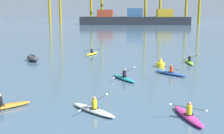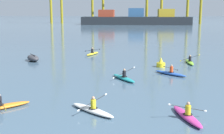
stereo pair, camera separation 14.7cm
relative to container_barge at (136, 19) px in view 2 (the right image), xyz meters
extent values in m
cube|color=#1E2328|center=(-0.09, 0.00, -0.78)|extent=(47.81, 11.03, 3.45)
cube|color=#993823|center=(-13.24, 0.00, 2.50)|extent=(6.69, 7.72, 3.12)
cube|color=#2D5684|center=(-0.09, 0.00, 2.82)|extent=(6.69, 7.72, 3.76)
cube|color=#B29323|center=(13.06, 0.00, 2.66)|extent=(6.69, 7.72, 3.44)
ellipsoid|color=#38383D|center=(-12.47, -99.56, -2.16)|extent=(2.43, 2.75, 0.70)
cube|color=#38383D|center=(-12.47, -99.56, -1.78)|extent=(1.21, 1.61, 0.06)
cylinder|color=yellow|center=(1.91, -102.17, -2.28)|extent=(0.90, 0.90, 0.45)
cone|color=yellow|center=(1.91, -102.17, -1.78)|extent=(0.49, 0.49, 0.55)
ellipsoid|color=silver|center=(-3.19, -116.36, -2.38)|extent=(2.96, 2.68, 0.26)
torus|color=black|center=(-3.11, -116.42, -2.24)|extent=(0.69, 0.69, 0.05)
cylinder|color=gold|center=(-3.11, -116.42, -2.00)|extent=(0.30, 0.30, 0.50)
sphere|color=tan|center=(-3.11, -116.42, -1.65)|extent=(0.19, 0.19, 0.19)
cylinder|color=black|center=(-3.15, -116.39, -1.90)|extent=(1.37, 1.57, 0.52)
ellipsoid|color=silver|center=(-3.82, -117.16, -2.14)|extent=(0.16, 0.18, 0.15)
ellipsoid|color=silver|center=(-2.48, -115.62, -1.65)|extent=(0.16, 0.18, 0.15)
ellipsoid|color=#C13384|center=(1.98, -116.95, -2.38)|extent=(1.42, 3.44, 0.26)
torus|color=black|center=(2.00, -117.05, -2.24)|extent=(0.60, 0.60, 0.05)
cylinder|color=gold|center=(2.00, -117.05, -2.00)|extent=(0.30, 0.30, 0.50)
sphere|color=tan|center=(2.00, -117.05, -1.65)|extent=(0.19, 0.19, 0.19)
cylinder|color=black|center=(1.99, -117.00, -1.90)|extent=(2.00, 0.54, 0.51)
ellipsoid|color=silver|center=(1.00, -117.25, -1.66)|extent=(0.20, 0.09, 0.15)
ellipsoid|color=silver|center=(2.98, -116.75, -2.14)|extent=(0.20, 0.09, 0.15)
ellipsoid|color=#7ABC2D|center=(5.29, -99.69, -2.38)|extent=(0.61, 3.40, 0.26)
torus|color=black|center=(5.29, -99.79, -2.24)|extent=(0.49, 0.49, 0.05)
cylinder|color=black|center=(5.29, -99.79, -2.00)|extent=(0.30, 0.30, 0.50)
sphere|color=tan|center=(5.29, -99.79, -1.65)|extent=(0.19, 0.19, 0.19)
cylinder|color=black|center=(5.29, -99.74, -1.90)|extent=(2.00, 0.04, 0.71)
ellipsoid|color=yellow|center=(4.30, -99.75, -2.24)|extent=(0.21, 0.04, 0.16)
ellipsoid|color=yellow|center=(6.28, -99.74, -1.56)|extent=(0.21, 0.04, 0.16)
ellipsoid|color=teal|center=(-1.70, -108.15, -2.38)|extent=(2.31, 3.20, 0.26)
torus|color=black|center=(-1.65, -108.24, -2.24)|extent=(0.68, 0.68, 0.05)
cylinder|color=black|center=(-1.65, -108.24, -2.00)|extent=(0.30, 0.30, 0.50)
sphere|color=tan|center=(-1.65, -108.24, -1.65)|extent=(0.19, 0.19, 0.19)
cylinder|color=black|center=(-1.68, -108.19, -1.90)|extent=(1.71, 1.08, 0.74)
ellipsoid|color=silver|center=(-2.52, -108.72, -2.25)|extent=(0.20, 0.14, 0.16)
ellipsoid|color=silver|center=(-0.84, -107.67, -1.54)|extent=(0.20, 0.14, 0.16)
ellipsoid|color=yellow|center=(-6.34, -93.90, -2.38)|extent=(1.57, 3.43, 0.26)
torus|color=black|center=(-6.37, -94.00, -2.24)|extent=(0.61, 0.61, 0.05)
cylinder|color=black|center=(-6.37, -94.00, -2.00)|extent=(0.30, 0.30, 0.50)
sphere|color=tan|center=(-6.37, -94.00, -1.65)|extent=(0.19, 0.19, 0.19)
cylinder|color=black|center=(-6.36, -93.95, -1.90)|extent=(2.00, 0.64, 0.38)
ellipsoid|color=black|center=(-7.34, -93.65, -2.07)|extent=(0.20, 0.10, 0.14)
ellipsoid|color=black|center=(-5.37, -94.25, -1.72)|extent=(0.20, 0.10, 0.14)
ellipsoid|color=#2856B2|center=(2.43, -105.93, -2.38)|extent=(2.87, 2.79, 0.26)
torus|color=black|center=(2.51, -106.00, -2.24)|extent=(0.69, 0.69, 0.05)
cylinder|color=#DB471E|center=(2.51, -106.00, -2.00)|extent=(0.30, 0.30, 0.50)
sphere|color=tan|center=(2.51, -106.00, -1.65)|extent=(0.19, 0.19, 0.19)
cylinder|color=black|center=(2.47, -105.97, -1.90)|extent=(1.43, 1.48, 0.63)
ellipsoid|color=black|center=(1.77, -106.69, -1.60)|extent=(0.17, 0.17, 0.16)
ellipsoid|color=black|center=(3.17, -105.24, -2.19)|extent=(0.17, 0.17, 0.16)
ellipsoid|color=orange|center=(-8.57, -116.20, -2.38)|extent=(2.96, 2.68, 0.26)
cylinder|color=black|center=(-8.61, -116.23, -1.90)|extent=(1.32, 1.51, 0.78)
ellipsoid|color=yellow|center=(-7.97, -116.97, -2.27)|extent=(0.17, 0.18, 0.17)
camera|label=1|loc=(-1.04, -131.95, 3.08)|focal=46.72mm
camera|label=2|loc=(-0.90, -131.94, 3.08)|focal=46.72mm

